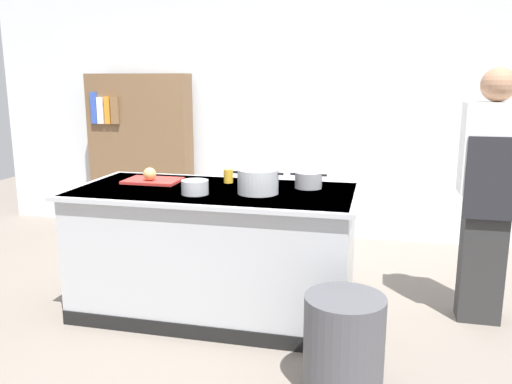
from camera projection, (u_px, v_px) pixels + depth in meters
The scene contains 12 objects.
ground_plane at pixel (216, 310), 3.81m from camera, with size 10.00×10.00×0.00m, color slate.
back_wall at pixel (275, 93), 5.49m from camera, with size 6.40×0.12×3.00m, color silver.
counter_island at pixel (215, 249), 3.72m from camera, with size 1.98×0.98×0.90m.
cutting_board at pixel (153, 181), 3.87m from camera, with size 0.40×0.28×0.02m, color red.
onion at pixel (150, 174), 3.82m from camera, with size 0.09×0.09×0.09m, color tan.
stock_pot at pixel (258, 181), 3.48m from camera, with size 0.34×0.27×0.16m.
sauce_pan at pixel (308, 180), 3.65m from camera, with size 0.25×0.19×0.11m.
mixing_bowl at pixel (195, 187), 3.46m from camera, with size 0.18×0.18×0.09m, color #B7BABF.
juice_cup at pixel (228, 176), 3.83m from camera, with size 0.07×0.07×0.10m, color yellow.
trash_bin at pixel (344, 346), 2.76m from camera, with size 0.42×0.42×0.55m, color #4C4C51.
person_chef at pixel (488, 191), 3.49m from camera, with size 0.38×0.25×1.72m.
bookshelf at pixel (141, 154), 5.66m from camera, with size 1.10×0.31×1.70m.
Camera 1 is at (1.10, -3.38, 1.65)m, focal length 36.81 mm.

